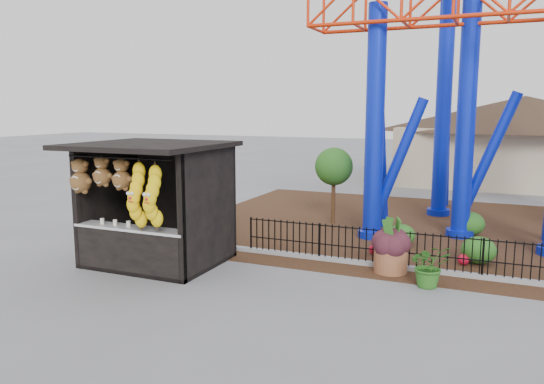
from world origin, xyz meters
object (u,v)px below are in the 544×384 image
at_px(roller_coaster, 513,26).
at_px(potted_plant, 429,265).
at_px(prize_booth, 149,206).
at_px(terracotta_planter, 391,260).

height_order(roller_coaster, potted_plant, roller_coaster).
bearing_deg(prize_booth, roller_coaster, 42.10).
distance_m(prize_booth, terracotta_planter, 6.14).
distance_m(prize_booth, roller_coaster, 12.00).
bearing_deg(potted_plant, prize_booth, 164.61).
height_order(prize_booth, terracotta_planter, prize_booth).
relative_size(prize_booth, potted_plant, 3.52).
bearing_deg(terracotta_planter, prize_booth, -162.53).
height_order(terracotta_planter, potted_plant, potted_plant).
relative_size(roller_coaster, potted_plant, 11.07).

